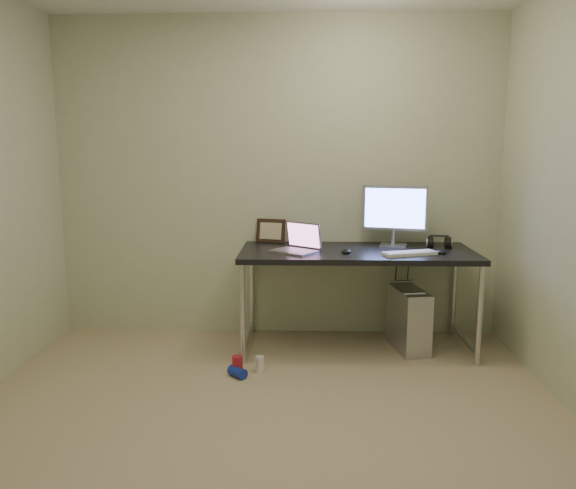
% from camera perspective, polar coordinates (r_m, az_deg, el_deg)
% --- Properties ---
extents(floor, '(3.50, 3.50, 0.00)m').
position_cam_1_polar(floor, '(3.10, -2.59, -19.06)').
color(floor, tan).
rests_on(floor, ground).
extents(wall_back, '(3.50, 0.02, 2.50)m').
position_cam_1_polar(wall_back, '(4.47, -1.03, 6.66)').
color(wall_back, beige).
rests_on(wall_back, ground).
extents(desk, '(1.71, 0.75, 0.75)m').
position_cam_1_polar(desk, '(4.18, 7.02, -1.56)').
color(desk, black).
rests_on(desk, ground).
extents(tower_computer, '(0.27, 0.47, 0.49)m').
position_cam_1_polar(tower_computer, '(4.31, 12.15, -7.45)').
color(tower_computer, '#BBBAC0').
rests_on(tower_computer, ground).
extents(cable_a, '(0.01, 0.16, 0.69)m').
position_cam_1_polar(cable_a, '(4.60, 10.82, -4.15)').
color(cable_a, black).
rests_on(cable_a, ground).
extents(cable_b, '(0.02, 0.11, 0.71)m').
position_cam_1_polar(cable_b, '(4.60, 11.97, -4.45)').
color(cable_b, black).
rests_on(cable_b, ground).
extents(can_red, '(0.08, 0.08, 0.13)m').
position_cam_1_polar(can_red, '(3.83, -5.15, -12.15)').
color(can_red, '#AB1A26').
rests_on(can_red, ground).
extents(can_white, '(0.08, 0.08, 0.11)m').
position_cam_1_polar(can_white, '(3.87, -2.88, -12.05)').
color(can_white, white).
rests_on(can_white, ground).
extents(can_blue, '(0.14, 0.14, 0.07)m').
position_cam_1_polar(can_blue, '(3.81, -5.15, -12.77)').
color(can_blue, '#172DB2').
rests_on(can_blue, ground).
extents(laptop, '(0.39, 0.38, 0.21)m').
position_cam_1_polar(laptop, '(4.06, 0.99, -0.06)').
color(laptop, '#B6B6BE').
rests_on(laptop, desk).
extents(monitor, '(0.49, 0.19, 0.46)m').
position_cam_1_polar(monitor, '(4.34, 10.75, 3.37)').
color(monitor, '#B6B6BE').
rests_on(monitor, desk).
extents(keyboard, '(0.40, 0.24, 0.02)m').
position_cam_1_polar(keyboard, '(4.04, 12.24, -0.88)').
color(keyboard, white).
rests_on(keyboard, desk).
extents(mouse_right, '(0.08, 0.11, 0.04)m').
position_cam_1_polar(mouse_right, '(4.15, 15.23, -0.64)').
color(mouse_right, black).
rests_on(mouse_right, desk).
extents(mouse_left, '(0.08, 0.12, 0.04)m').
position_cam_1_polar(mouse_left, '(4.04, 5.96, -0.59)').
color(mouse_left, black).
rests_on(mouse_left, desk).
extents(headphones, '(0.19, 0.11, 0.12)m').
position_cam_1_polar(headphones, '(4.39, 15.07, 0.11)').
color(headphones, black).
rests_on(headphones, desk).
extents(picture_frame, '(0.24, 0.12, 0.19)m').
position_cam_1_polar(picture_frame, '(4.46, -1.77, 1.41)').
color(picture_frame, black).
rests_on(picture_frame, desk).
extents(webcam, '(0.04, 0.03, 0.11)m').
position_cam_1_polar(webcam, '(4.42, 0.86, 1.19)').
color(webcam, silver).
rests_on(webcam, desk).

